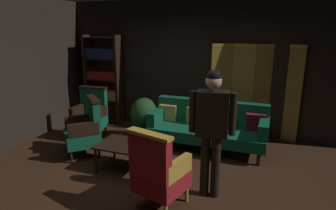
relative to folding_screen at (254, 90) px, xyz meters
name	(u,v)px	position (x,y,z in m)	size (l,w,h in m)	color
ground_plane	(149,179)	(-1.25, -2.35, -0.99)	(10.00, 10.00, 0.00)	#331E11
back_wall	(195,66)	(-1.25, 0.10, 0.41)	(7.20, 0.10, 2.80)	black
side_wall_left	(19,71)	(-4.25, -1.75, 0.41)	(0.10, 3.60, 2.80)	black
folding_screen	(254,90)	(0.00, 0.00, 0.00)	(1.73, 0.35, 1.90)	olive
bookshelf	(104,77)	(-3.40, -0.15, 0.09)	(0.90, 0.32, 2.05)	black
velvet_couch	(208,125)	(-0.70, -0.89, -0.53)	(2.12, 0.78, 0.88)	black
coffee_table	(129,147)	(-1.67, -2.16, -0.61)	(1.00, 0.64, 0.42)	black
armchair_gilt_accent	(158,171)	(-0.86, -2.91, -0.50)	(0.71, 0.70, 1.04)	#B78E33
armchair_wing_left	(90,115)	(-3.07, -1.22, -0.50)	(0.63, 0.62, 1.04)	black
armchair_wing_right	(86,129)	(-2.64, -1.96, -0.50)	(0.82, 0.82, 1.04)	black
standing_figure	(212,123)	(-0.32, -2.44, 0.04)	(0.58, 0.26, 1.70)	black
potted_plant	(144,115)	(-2.04, -0.85, -0.50)	(0.55, 0.55, 0.84)	brown
book_green_cloth	(138,143)	(-1.55, -2.10, -0.55)	(0.18, 0.14, 0.04)	#1E4C28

